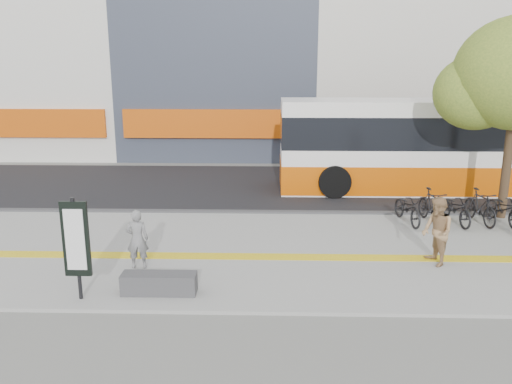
{
  "coord_description": "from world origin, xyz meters",
  "views": [
    {
      "loc": [
        -0.24,
        -11.32,
        4.89
      ],
      "look_at": [
        -0.61,
        2.0,
        1.54
      ],
      "focal_mm": 36.01,
      "sensor_mm": 36.0,
      "label": 1
    }
  ],
  "objects_px": {
    "pedestrian_tan": "(437,231)",
    "bench": "(159,283)",
    "signboard": "(76,241)",
    "bus": "(450,148)",
    "seated_woman": "(137,239)"
  },
  "relations": [
    {
      "from": "seated_woman",
      "to": "pedestrian_tan",
      "type": "height_order",
      "value": "pedestrian_tan"
    },
    {
      "from": "pedestrian_tan",
      "to": "bench",
      "type": "bearing_deg",
      "value": -84.68
    },
    {
      "from": "bench",
      "to": "seated_woman",
      "type": "relative_size",
      "value": 1.1
    },
    {
      "from": "bench",
      "to": "signboard",
      "type": "relative_size",
      "value": 0.73
    },
    {
      "from": "signboard",
      "to": "pedestrian_tan",
      "type": "distance_m",
      "value": 8.32
    },
    {
      "from": "seated_woman",
      "to": "pedestrian_tan",
      "type": "bearing_deg",
      "value": 176.63
    },
    {
      "from": "seated_woman",
      "to": "bench",
      "type": "bearing_deg",
      "value": 112.95
    },
    {
      "from": "bench",
      "to": "seated_woman",
      "type": "distance_m",
      "value": 1.69
    },
    {
      "from": "bench",
      "to": "bus",
      "type": "relative_size",
      "value": 0.12
    },
    {
      "from": "bench",
      "to": "signboard",
      "type": "distance_m",
      "value": 1.94
    },
    {
      "from": "bench",
      "to": "signboard",
      "type": "height_order",
      "value": "signboard"
    },
    {
      "from": "bus",
      "to": "seated_woman",
      "type": "xyz_separation_m",
      "value": [
        -10.12,
        -8.3,
        -0.89
      ]
    },
    {
      "from": "bus",
      "to": "signboard",
      "type": "bearing_deg",
      "value": -137.5
    },
    {
      "from": "bench",
      "to": "bus",
      "type": "height_order",
      "value": "bus"
    },
    {
      "from": "pedestrian_tan",
      "to": "signboard",
      "type": "bearing_deg",
      "value": -85.68
    }
  ]
}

